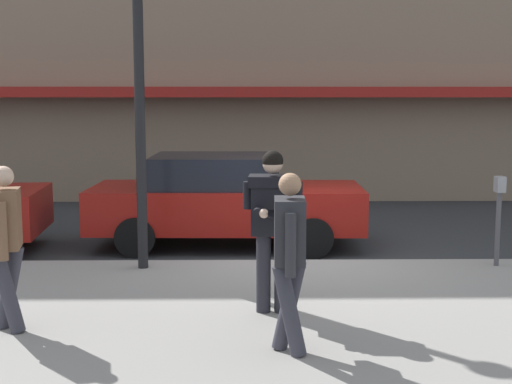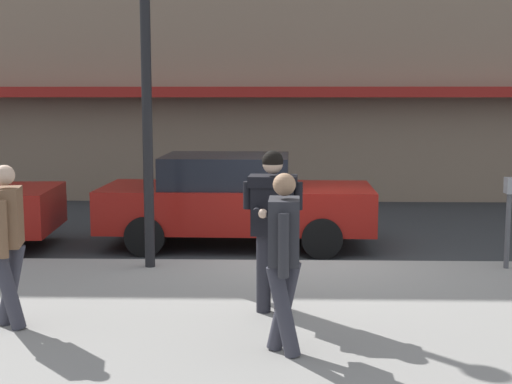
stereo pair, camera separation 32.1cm
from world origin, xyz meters
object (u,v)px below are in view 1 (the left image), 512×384
Objects in this scene: man_texting_on_phone at (273,214)px; pedestrian_with_bag at (290,251)px; street_lamp_post at (139,50)px; parking_meter at (499,208)px; pedestrian_dark_coat at (6,238)px; parked_sedan_mid at (224,200)px.

man_texting_on_phone is 1.06× the size of pedestrian_with_bag.
street_lamp_post is 3.84× the size of parking_meter.
pedestrian_dark_coat is 6.56m from parking_meter.
street_lamp_post reaches higher than parking_meter.
parked_sedan_mid is 5.17m from pedestrian_dark_coat.
street_lamp_post reaches higher than man_texting_on_phone.
man_texting_on_phone is 3.30m from street_lamp_post.
man_texting_on_phone is 0.37× the size of street_lamp_post.
man_texting_on_phone is at bearing 11.81° from pedestrian_dark_coat.
street_lamp_post is at bearing -117.37° from parked_sedan_mid.
street_lamp_post is (-1.08, -2.08, 2.35)m from parked_sedan_mid.
man_texting_on_phone reaches higher than pedestrian_dark_coat.
parked_sedan_mid is 2.67× the size of pedestrian_dark_coat.
pedestrian_with_bag is at bearing -133.09° from parking_meter.
street_lamp_post is at bearing 119.07° from pedestrian_with_bag.
street_lamp_post is (0.99, 2.65, 2.03)m from pedestrian_dark_coat.
pedestrian_dark_coat is at bearing -113.58° from parked_sedan_mid.
parking_meter is (3.25, 2.13, -0.28)m from man_texting_on_phone.
parked_sedan_mid is 3.58× the size of parking_meter.
parked_sedan_mid is 2.52× the size of man_texting_on_phone.
parked_sedan_mid is at bearing 152.53° from parking_meter.
street_lamp_post is at bearing -179.43° from parking_meter.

